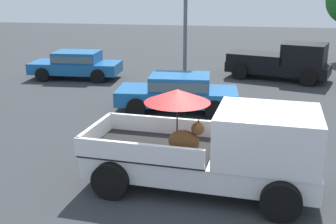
# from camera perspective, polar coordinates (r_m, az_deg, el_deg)

# --- Properties ---
(ground_plane) EXTENTS (80.00, 80.00, 0.00)m
(ground_plane) POSITION_cam_1_polar(r_m,az_deg,el_deg) (9.57, 4.40, -10.20)
(ground_plane) COLOR #2D3033
(pickup_truck_main) EXTENTS (5.16, 2.52, 2.28)m
(pickup_truck_main) POSITION_cam_1_polar(r_m,az_deg,el_deg) (9.09, 7.38, -4.98)
(pickup_truck_main) COLOR black
(pickup_truck_main) RESTS_ON ground
(pickup_truck_red) EXTENTS (5.11, 3.17, 1.80)m
(pickup_truck_red) POSITION_cam_1_polar(r_m,az_deg,el_deg) (20.91, 15.43, 6.71)
(pickup_truck_red) COLOR black
(pickup_truck_red) RESTS_ON ground
(parked_sedan_near) EXTENTS (4.41, 2.21, 1.33)m
(parked_sedan_near) POSITION_cam_1_polar(r_m,az_deg,el_deg) (20.85, -12.47, 6.52)
(parked_sedan_near) COLOR black
(parked_sedan_near) RESTS_ON ground
(parked_sedan_far) EXTENTS (4.44, 2.27, 1.33)m
(parked_sedan_far) POSITION_cam_1_polar(r_m,az_deg,el_deg) (14.96, 1.42, 2.93)
(parked_sedan_far) COLOR black
(parked_sedan_far) RESTS_ON ground
(motel_sign) EXTENTS (1.40, 0.16, 5.01)m
(motel_sign) POSITION_cam_1_polar(r_m,az_deg,el_deg) (18.00, 2.42, 14.27)
(motel_sign) COLOR #59595B
(motel_sign) RESTS_ON ground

